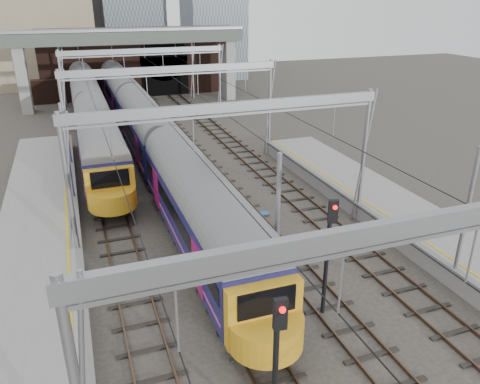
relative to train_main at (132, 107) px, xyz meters
name	(u,v)px	position (x,y,z in m)	size (l,w,h in m)	color
ground	(294,327)	(2.00, -32.68, -2.59)	(160.00, 160.00, 0.00)	#38332D
platform_left	(32,334)	(-8.18, -30.18, -2.04)	(4.32, 55.00, 1.12)	gray
tracks	(199,194)	(2.00, -17.68, -2.57)	(14.40, 80.00, 0.22)	#4C3828
overhead_line	(174,84)	(2.00, -11.20, 3.98)	(16.80, 80.00, 8.00)	gray
retaining_wall	(137,64)	(3.40, 19.25, 1.74)	(28.00, 2.75, 9.00)	black
overbridge	(130,45)	(2.00, 13.32, 4.68)	(28.00, 3.00, 9.25)	gray
train_main	(132,107)	(0.00, 0.00, 0.00)	(2.97, 68.63, 5.05)	black
train_second	(87,99)	(-4.00, 5.79, 0.01)	(2.99, 51.85, 5.08)	black
signal_near_left	(277,356)	(-1.00, -37.38, 0.75)	(0.40, 0.48, 5.37)	black
signal_near_centre	(329,245)	(3.59, -32.27, 0.78)	(0.42, 0.49, 5.43)	black
equip_cover_a	(283,348)	(0.99, -33.74, -2.54)	(0.88, 0.62, 0.10)	blue
equip_cover_b	(262,213)	(4.92, -22.09, -2.55)	(0.75, 0.53, 0.09)	blue
equip_cover_c	(319,246)	(6.29, -27.00, -2.54)	(0.87, 0.61, 0.10)	blue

